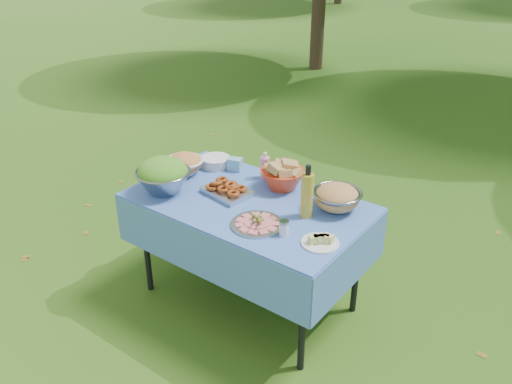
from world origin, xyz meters
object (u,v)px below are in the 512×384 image
Objects in this scene: bread_bowl at (282,174)px; oil_bottle at (307,191)px; picnic_table at (248,252)px; charcuterie_platter at (257,220)px; pasta_bowl_steel at (337,197)px; plate_stack at (216,162)px; salad_bowl at (163,175)px.

oil_bottle reaches higher than bread_bowl.
charcuterie_platter is (0.22, -0.20, 0.42)m from picnic_table.
pasta_bowl_steel is at bearing 61.96° from oil_bottle.
oil_bottle reaches higher than plate_stack.
plate_stack is at bearing 178.08° from pasta_bowl_steel.
bread_bowl is (0.57, 0.50, -0.02)m from salad_bowl.
pasta_bowl_steel is (0.42, -0.04, -0.02)m from bread_bowl.
bread_bowl is 0.42m from pasta_bowl_steel.
bread_bowl is (0.56, 0.01, 0.06)m from plate_stack.
bread_bowl reaches higher than pasta_bowl_steel.
plate_stack is at bearing 151.23° from picnic_table.
charcuterie_platter is (0.72, 0.02, -0.08)m from salad_bowl.
picnic_table is 0.71m from pasta_bowl_steel.
oil_bottle is (0.88, -0.22, 0.13)m from plate_stack.
plate_stack is 0.92m from oil_bottle.
pasta_bowl_steel is at bearing -5.23° from bread_bowl.
oil_bottle is at bearing -118.04° from pasta_bowl_steel.
salad_bowl is 1.07× the size of oil_bottle.
plate_stack is 0.56m from bread_bowl.
bread_bowl is at bearing 145.45° from oil_bottle.
pasta_bowl_steel reaches higher than plate_stack.
bread_bowl is at bearing 41.01° from salad_bowl.
oil_bottle is at bearing 8.28° from picnic_table.
pasta_bowl_steel reaches higher than picnic_table.
picnic_table is 4.48× the size of oil_bottle.
pasta_bowl_steel is (0.99, 0.46, -0.04)m from salad_bowl.
oil_bottle is (0.89, 0.28, 0.05)m from salad_bowl.
bread_bowl is at bearing 0.56° from plate_stack.
charcuterie_platter is (0.71, -0.47, 0.00)m from plate_stack.
salad_bowl is at bearing -178.36° from charcuterie_platter.
plate_stack is 0.85m from charcuterie_platter.
oil_bottle reaches higher than charcuterie_platter.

